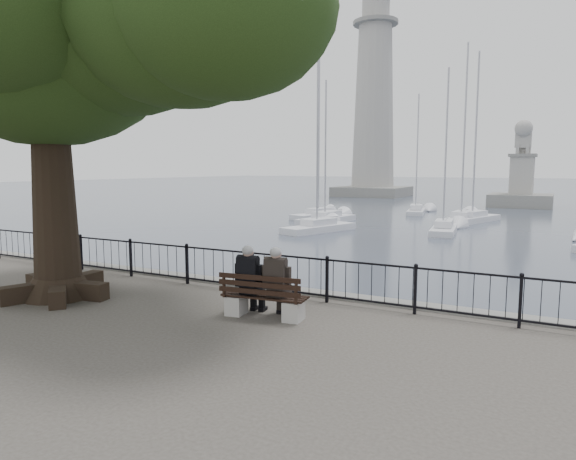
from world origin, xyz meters
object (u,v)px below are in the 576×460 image
Objects in this scene: person_left at (251,283)px; lion_monument at (521,185)px; tree at (77,22)px; lighthouse at (374,109)px; person_right at (278,285)px; bench at (264,302)px.

person_left is 49.13m from lion_monument.
lighthouse is at bearing 102.79° from tree.
tree is at bearing -170.45° from person_right.
tree is at bearing -171.59° from bench.
person_left is at bearing 169.15° from bench.
bench is at bearing -73.32° from lighthouse.
bench is at bearing -153.89° from person_right.
lion_monument is (20.00, -12.07, -9.81)m from lighthouse.
person_left is at bearing -73.59° from lighthouse.
tree reaches higher than person_right.
person_right is (0.61, 0.07, 0.00)m from person_left.
lighthouse is at bearing 106.41° from person_left.
person_right is at bearing 9.55° from tree.
person_right reaches higher than bench.
lighthouse is (-18.01, 61.15, 10.35)m from person_left.
bench is at bearing -91.93° from lion_monument.
person_right is 0.05× the size of lighthouse.
person_right is 7.21m from tree.
tree is 0.40× the size of lighthouse.
bench is 7.31m from tree.
tree is (-3.97, -0.70, 5.51)m from person_left.
person_left is 64.58m from lighthouse.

